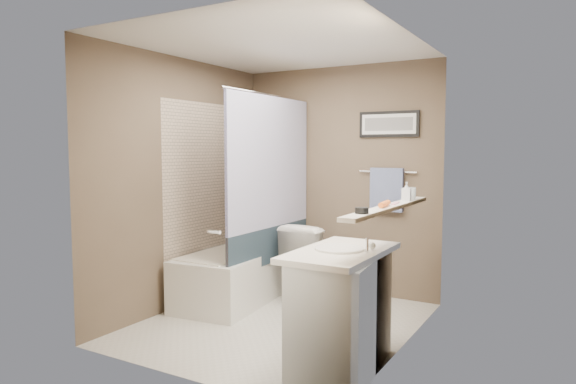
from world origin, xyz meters
The scene contains 32 objects.
ground centered at (0.00, 0.00, 0.00)m, with size 2.50×2.50×0.00m, color beige.
ceiling centered at (0.00, 0.00, 2.38)m, with size 2.20×2.50×0.04m, color silver.
wall_back centered at (0.00, 1.23, 1.20)m, with size 2.20×0.04×2.40m, color brown.
wall_front centered at (0.00, -1.23, 1.20)m, with size 2.20×0.04×2.40m, color brown.
wall_left centered at (-1.08, 0.00, 1.20)m, with size 0.04×2.50×2.40m, color brown.
wall_right centered at (1.08, 0.00, 1.20)m, with size 0.04×2.50×2.40m, color brown.
tile_surround centered at (-1.09, 0.50, 1.00)m, with size 0.02×1.55×2.00m, color #C8AF97.
curtain_rod centered at (-0.40, 0.50, 2.05)m, with size 0.02×0.02×1.55m, color silver.
curtain_upper centered at (-0.40, 0.50, 1.40)m, with size 0.03×1.45×1.28m, color silver.
curtain_lower centered at (-0.40, 0.50, 0.58)m, with size 0.03×1.45×0.36m, color #223340.
mirror centered at (1.09, -0.15, 1.62)m, with size 0.02×1.60×1.00m, color silver.
shelf centered at (1.04, -0.15, 1.10)m, with size 0.12×1.60×0.03m, color silver.
towel_bar centered at (0.55, 1.22, 1.30)m, with size 0.02×0.02×0.60m, color silver.
towel centered at (0.55, 1.20, 1.12)m, with size 0.34×0.05×0.44m, color #91A3D2.
art_frame centered at (0.55, 1.23, 1.78)m, with size 0.62×0.03×0.26m, color black.
art_mat centered at (0.55, 1.22, 1.78)m, with size 0.56×0.00×0.20m, color white.
art_image centered at (0.55, 1.22, 1.78)m, with size 0.50×0.00×0.13m, color #595959.
door centered at (0.55, -1.24, 1.00)m, with size 0.80×0.02×2.00m, color silver.
door_handle centered at (0.22, -1.19, 1.00)m, with size 0.02×0.02×0.10m, color silver.
bathtub centered at (-0.75, 0.42, 0.25)m, with size 0.70×1.50×0.50m, color white.
tub_rim centered at (-0.75, 0.42, 0.50)m, with size 0.56×1.36×0.02m, color white.
toilet centered at (-0.05, 0.82, 0.39)m, with size 0.44×0.77×0.79m, color white.
vanity centered at (0.85, -0.58, 0.40)m, with size 0.50×0.90×0.80m, color silver.
countertop centered at (0.84, -0.58, 0.82)m, with size 0.54×0.96×0.04m, color white.
sink_basin centered at (0.83, -0.58, 0.85)m, with size 0.34×0.34×0.01m, color white.
faucet_spout centered at (1.03, -0.58, 0.89)m, with size 0.02×0.02×0.10m, color silver.
faucet_knob centered at (1.03, -0.48, 0.87)m, with size 0.05×0.05×0.05m, color silver.
candle_bowl_near centered at (1.04, -0.70, 1.14)m, with size 0.09×0.09×0.04m, color black.
hair_brush_front centered at (1.04, -0.26, 1.14)m, with size 0.04×0.04×0.22m, color orange.
pink_comb centered at (1.04, -0.01, 1.12)m, with size 0.03×0.16×0.01m, color pink.
glass_jar centered at (1.04, 0.39, 1.17)m, with size 0.08×0.08×0.10m, color white.
soap_bottle centered at (1.04, 0.27, 1.19)m, with size 0.07×0.07×0.15m, color #999999.
Camera 1 is at (2.26, -3.78, 1.53)m, focal length 32.00 mm.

